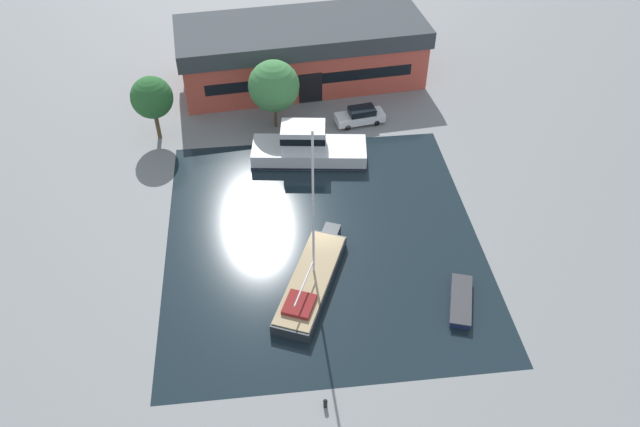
{
  "coord_description": "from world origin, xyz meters",
  "views": [
    {
      "loc": [
        -4.1,
        -34.95,
        34.63
      ],
      "look_at": [
        0.0,
        2.01,
        1.0
      ],
      "focal_mm": 35.0,
      "sensor_mm": 36.0,
      "label": 1
    }
  ],
  "objects_px": {
    "quay_tree_near_building": "(274,86)",
    "motor_cruiser": "(307,147)",
    "warehouse_building": "(302,52)",
    "sailboat_moored": "(311,280)",
    "quay_tree_by_water": "(152,98)",
    "small_dinghy": "(461,301)",
    "parked_car": "(360,116)"
  },
  "relations": [
    {
      "from": "parked_car",
      "to": "motor_cruiser",
      "type": "xyz_separation_m",
      "value": [
        -5.7,
        -5.14,
        0.4
      ]
    },
    {
      "from": "quay_tree_by_water",
      "to": "small_dinghy",
      "type": "distance_m",
      "value": 32.91
    },
    {
      "from": "quay_tree_near_building",
      "to": "motor_cruiser",
      "type": "bearing_deg",
      "value": -64.85
    },
    {
      "from": "quay_tree_by_water",
      "to": "sailboat_moored",
      "type": "bearing_deg",
      "value": -58.26
    },
    {
      "from": "warehouse_building",
      "to": "parked_car",
      "type": "xyz_separation_m",
      "value": [
        4.9,
        -9.11,
        -2.39
      ]
    },
    {
      "from": "quay_tree_near_building",
      "to": "quay_tree_by_water",
      "type": "distance_m",
      "value": 11.19
    },
    {
      "from": "warehouse_building",
      "to": "motor_cruiser",
      "type": "height_order",
      "value": "warehouse_building"
    },
    {
      "from": "quay_tree_by_water",
      "to": "sailboat_moored",
      "type": "height_order",
      "value": "sailboat_moored"
    },
    {
      "from": "parked_car",
      "to": "motor_cruiser",
      "type": "distance_m",
      "value": 7.68
    },
    {
      "from": "quay_tree_near_building",
      "to": "quay_tree_by_water",
      "type": "height_order",
      "value": "quay_tree_near_building"
    },
    {
      "from": "warehouse_building",
      "to": "sailboat_moored",
      "type": "xyz_separation_m",
      "value": [
        -1.98,
        -29.7,
        -2.64
      ]
    },
    {
      "from": "quay_tree_by_water",
      "to": "motor_cruiser",
      "type": "height_order",
      "value": "quay_tree_by_water"
    },
    {
      "from": "warehouse_building",
      "to": "sailboat_moored",
      "type": "distance_m",
      "value": 29.89
    },
    {
      "from": "motor_cruiser",
      "to": "quay_tree_near_building",
      "type": "bearing_deg",
      "value": 32.28
    },
    {
      "from": "sailboat_moored",
      "to": "small_dinghy",
      "type": "distance_m",
      "value": 10.79
    },
    {
      "from": "warehouse_building",
      "to": "quay_tree_by_water",
      "type": "relative_size",
      "value": 4.17
    },
    {
      "from": "small_dinghy",
      "to": "motor_cruiser",
      "type": "bearing_deg",
      "value": -45.97
    },
    {
      "from": "warehouse_building",
      "to": "parked_car",
      "type": "height_order",
      "value": "warehouse_building"
    },
    {
      "from": "quay_tree_by_water",
      "to": "motor_cruiser",
      "type": "xyz_separation_m",
      "value": [
        13.74,
        -4.85,
        -3.13
      ]
    },
    {
      "from": "sailboat_moored",
      "to": "quay_tree_by_water",
      "type": "bearing_deg",
      "value": 144.56
    },
    {
      "from": "parked_car",
      "to": "quay_tree_by_water",
      "type": "bearing_deg",
      "value": 81.95
    },
    {
      "from": "warehouse_building",
      "to": "quay_tree_near_building",
      "type": "height_order",
      "value": "quay_tree_near_building"
    },
    {
      "from": "quay_tree_by_water",
      "to": "motor_cruiser",
      "type": "bearing_deg",
      "value": -19.45
    },
    {
      "from": "parked_car",
      "to": "small_dinghy",
      "type": "relative_size",
      "value": 1.02
    },
    {
      "from": "warehouse_building",
      "to": "parked_car",
      "type": "distance_m",
      "value": 10.62
    },
    {
      "from": "quay_tree_near_building",
      "to": "motor_cruiser",
      "type": "distance_m",
      "value": 6.87
    },
    {
      "from": "warehouse_building",
      "to": "small_dinghy",
      "type": "height_order",
      "value": "warehouse_building"
    },
    {
      "from": "quay_tree_near_building",
      "to": "motor_cruiser",
      "type": "xyz_separation_m",
      "value": [
        2.57,
        -5.48,
        -3.25
      ]
    },
    {
      "from": "parked_car",
      "to": "warehouse_building",
      "type": "bearing_deg",
      "value": 19.4
    },
    {
      "from": "parked_car",
      "to": "sailboat_moored",
      "type": "distance_m",
      "value": 21.72
    },
    {
      "from": "warehouse_building",
      "to": "quay_tree_by_water",
      "type": "distance_m",
      "value": 17.35
    },
    {
      "from": "sailboat_moored",
      "to": "motor_cruiser",
      "type": "distance_m",
      "value": 15.52
    }
  ]
}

